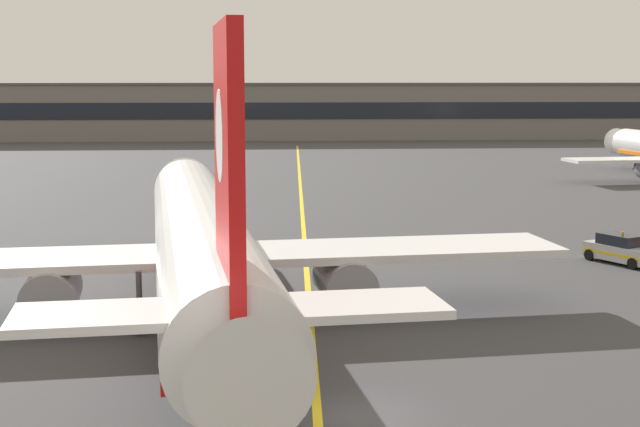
{
  "coord_description": "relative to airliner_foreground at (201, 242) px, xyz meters",
  "views": [
    {
      "loc": [
        -3.13,
        -27.21,
        10.19
      ],
      "look_at": [
        -0.46,
        10.21,
        4.86
      ],
      "focal_mm": 52.81,
      "sensor_mm": 36.0,
      "label": 1
    }
  ],
  "objects": [
    {
      "name": "airliner_foreground",
      "position": [
        0.0,
        0.0,
        0.0
      ],
      "size": [
        32.33,
        41.51,
        11.65
      ],
      "color": "white",
      "rests_on": "ground"
    },
    {
      "name": "taxiway_centreline",
      "position": [
        5.39,
        17.58,
        -3.37
      ],
      "size": [
        7.85,
        179.85,
        0.01
      ],
      "primitive_type": "cube",
      "rotation": [
        0.0,
        0.0,
        -0.04
      ],
      "color": "yellow",
      "rests_on": "ground"
    },
    {
      "name": "terminal_building",
      "position": [
        16.1,
        125.05,
        1.52
      ],
      "size": [
        137.29,
        12.4,
        9.76
      ],
      "color": "slate",
      "rests_on": "ground"
    },
    {
      "name": "service_car_nearest",
      "position": [
        22.83,
        10.91,
        -2.6
      ],
      "size": [
        3.5,
        4.56,
        1.79
      ],
      "color": "#B7B7BC",
      "rests_on": "ground"
    },
    {
      "name": "ground_plane",
      "position": [
        5.39,
        -12.42,
        -3.37
      ],
      "size": [
        400.0,
        400.0,
        0.0
      ],
      "primitive_type": "plane",
      "color": "#3D3D3F"
    },
    {
      "name": "safety_cone_by_nose_gear",
      "position": [
        0.33,
        16.08,
        -3.11
      ],
      "size": [
        0.44,
        0.44,
        0.55
      ],
      "color": "orange",
      "rests_on": "ground"
    }
  ]
}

